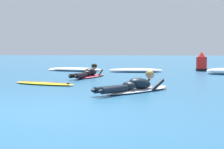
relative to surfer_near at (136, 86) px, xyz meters
The scene contains 7 objects.
ground_plane 7.18m from the surfer_near, 100.66° to the left, with size 120.00×120.00×0.00m, color #235B84.
surfer_near is the anchor object (origin of this frame).
surfer_far 4.82m from the surfer_near, 116.28° to the left, with size 0.91×2.58×0.53m.
drifting_surfboard 3.15m from the surfer_near, 152.30° to the left, with size 2.12×1.17×0.16m.
whitewater_mid_left 7.97m from the surfer_near, 95.43° to the left, with size 2.55×1.16×0.18m.
whitewater_back 9.06m from the surfer_near, 114.21° to the left, with size 2.93×1.45×0.17m.
channel_marker_buoy 9.63m from the surfer_near, 76.29° to the left, with size 0.53×0.53×0.92m.
Camera 1 is at (2.13, -5.52, 0.98)m, focal length 57.86 mm.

